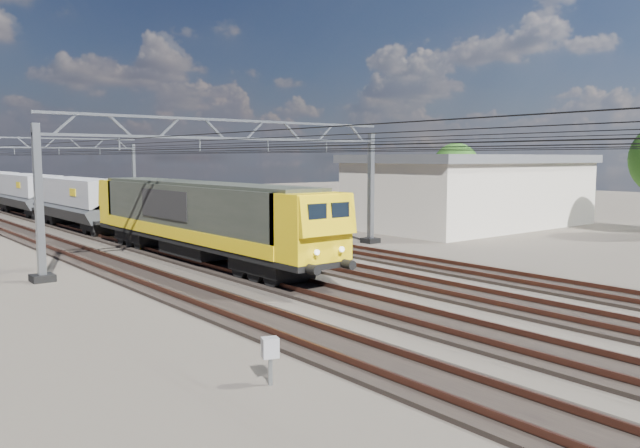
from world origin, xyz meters
TOP-DOWN VIEW (x-y plane):
  - ground at (0.00, 0.00)m, footprint 160.00×160.00m
  - track_outer_west at (-6.00, 0.00)m, footprint 2.60×140.00m
  - track_loco at (-2.00, 0.00)m, footprint 2.60×140.00m
  - track_inner_east at (2.00, 0.00)m, footprint 2.60×140.00m
  - track_outer_east at (6.00, 0.00)m, footprint 2.60×140.00m
  - catenary_gantry_mid at (0.00, 4.00)m, footprint 19.90×0.90m
  - catenary_gantry_far at (0.00, 40.00)m, footprint 19.90×0.90m
  - overhead_wires at (0.00, 8.00)m, footprint 12.03×140.00m
  - locomotive at (-2.00, 4.35)m, footprint 2.76×21.10m
  - hopper_wagon_lead at (-2.00, 22.05)m, footprint 3.38×13.00m
  - hopper_wagon_mid at (-2.00, 36.25)m, footprint 3.38×13.00m
  - trackside_cabinet at (-8.87, -11.95)m, footprint 0.44×0.39m
  - industrial_shed at (22.00, 6.00)m, footprint 18.60×10.60m
  - tree_far at (30.32, 13.79)m, footprint 4.95×4.55m

SIDE VIEW (x-z plane):
  - ground at x=0.00m, z-range 0.00..0.00m
  - track_outer_west at x=-6.00m, z-range -0.08..0.22m
  - track_loco at x=-2.00m, z-range -0.08..0.22m
  - track_inner_east at x=2.00m, z-range -0.08..0.22m
  - track_outer_east at x=6.00m, z-range -0.08..0.22m
  - trackside_cabinet at x=-8.87m, z-range 0.28..1.40m
  - hopper_wagon_lead at x=-2.00m, z-range 0.60..3.86m
  - hopper_wagon_mid at x=-2.00m, z-range 0.60..3.86m
  - locomotive at x=-2.00m, z-range 0.52..4.14m
  - industrial_shed at x=22.00m, z-range 0.03..5.43m
  - catenary_gantry_mid at x=0.00m, z-range 0.35..7.46m
  - catenary_gantry_far at x=0.00m, z-range 0.35..7.46m
  - tree_far at x=30.32m, z-range 0.89..7.45m
  - overhead_wires at x=0.00m, z-range 5.48..6.02m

